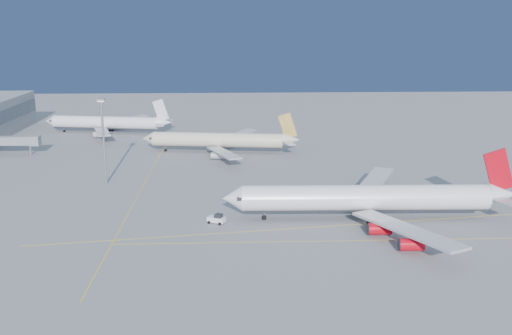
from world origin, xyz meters
The scene contains 8 objects.
ground centered at (0.00, 0.00, 0.00)m, with size 500.00×500.00×0.00m, color slate.
jet_bridge centered at (-93.11, 72.00, 5.17)m, with size 23.60×3.60×6.90m.
taxiway_lines centered at (-14.71, 6.34, 0.01)m, with size 118.86×140.00×0.02m.
airliner_virgin centered at (19.16, -0.38, 5.28)m, with size 70.90×63.79×17.51m.
airliner_etihad centered at (-18.19, 73.04, 4.58)m, with size 57.59×52.80×15.04m.
airliner_third centered at (-66.76, 111.96, 4.55)m, with size 55.89×51.00×15.02m.
pushback_tug centered at (-17.82, -1.61, 1.06)m, with size 4.54×3.74×2.28m.
light_mast centered at (-51.12, 33.61, 14.74)m, with size 2.16×2.16×24.98m.
Camera 1 is at (-13.73, -129.12, 46.41)m, focal length 40.00 mm.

